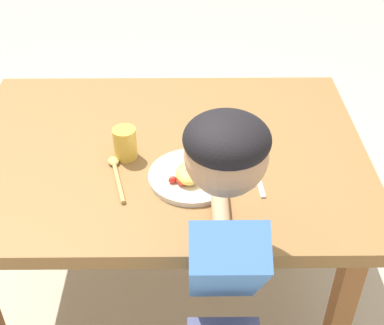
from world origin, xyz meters
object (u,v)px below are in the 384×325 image
at_px(fork, 257,174).
at_px(drinking_cup, 125,143).
at_px(spoon, 116,173).
at_px(person, 223,289).
at_px(plate, 192,175).

xyz_separation_m(fork, drinking_cup, (-0.39, 0.09, 0.05)).
bearing_deg(spoon, person, -156.04).
distance_m(plate, spoon, 0.22).
relative_size(spoon, person, 0.20).
distance_m(drinking_cup, person, 0.54).
bearing_deg(drinking_cup, spoon, -103.18).
height_order(plate, drinking_cup, drinking_cup).
bearing_deg(drinking_cup, fork, -13.16).
relative_size(spoon, drinking_cup, 2.14).
relative_size(plate, person, 0.24).
height_order(fork, drinking_cup, drinking_cup).
relative_size(drinking_cup, person, 0.09).
bearing_deg(drinking_cup, person, -59.25).
xyz_separation_m(drinking_cup, person, (0.27, -0.46, -0.11)).
xyz_separation_m(plate, drinking_cup, (-0.20, 0.11, 0.03)).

